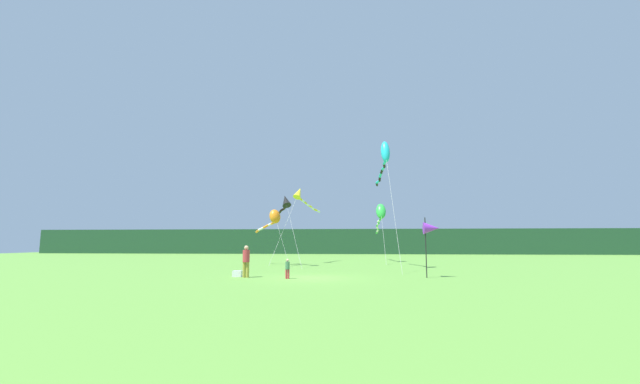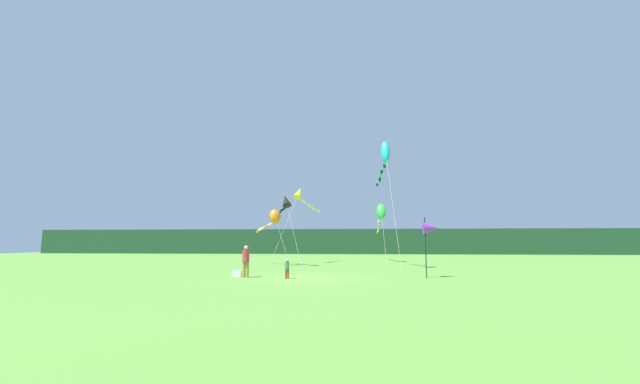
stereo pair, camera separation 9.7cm
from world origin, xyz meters
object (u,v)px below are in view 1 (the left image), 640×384
object	(u,v)px
kite_black	(284,203)
kite_green	(380,214)
banner_flag_pole	(431,229)
kite_orange	(274,218)
cooler_box	(238,274)
person_adult	(246,260)
kite_cyan	(384,157)
person_child	(287,268)
kite_yellow	(301,196)

from	to	relation	value
kite_black	kite_green	size ratio (longest dim) A/B	0.62
banner_flag_pole	kite_orange	size ratio (longest dim) A/B	0.69
cooler_box	person_adult	bearing A→B (deg)	-36.40
person_adult	kite_cyan	xyz separation A→B (m)	(8.69, 7.93, 7.65)
person_adult	person_child	bearing A→B (deg)	-12.08
person_adult	kite_cyan	distance (m)	14.03
kite_cyan	kite_black	bearing A→B (deg)	162.36
cooler_box	kite_orange	distance (m)	11.62
cooler_box	kite_black	bearing A→B (deg)	84.88
person_child	banner_flag_pole	xyz separation A→B (m)	(8.22, 1.32, 2.20)
person_child	kite_orange	size ratio (longest dim) A/B	0.22
kite_cyan	kite_yellow	world-z (taller)	kite_cyan
cooler_box	banner_flag_pole	xyz separation A→B (m)	(11.38, 0.31, 2.63)
person_child	kite_orange	distance (m)	12.88
kite_cyan	kite_orange	bearing A→B (deg)	159.96
person_adult	person_child	world-z (taller)	person_adult
cooler_box	kite_black	world-z (taller)	kite_black
kite_cyan	kite_yellow	size ratio (longest dim) A/B	1.18
kite_green	kite_yellow	distance (m)	8.65
cooler_box	kite_orange	bearing A→B (deg)	90.86
kite_yellow	banner_flag_pole	bearing A→B (deg)	-56.44
kite_yellow	kite_orange	world-z (taller)	kite_yellow
banner_flag_pole	kite_yellow	size ratio (longest dim) A/B	0.41
kite_green	kite_cyan	bearing A→B (deg)	-91.46
person_adult	kite_orange	distance (m)	11.83
kite_green	kite_yellow	xyz separation A→B (m)	(-7.91, -3.08, 1.61)
cooler_box	kite_yellow	xyz separation A→B (m)	(1.67, 14.96, 6.38)
kite_orange	kite_cyan	bearing A→B (deg)	-20.04
kite_black	kite_green	xyz separation A→B (m)	(8.68, 7.90, -0.39)
kite_black	kite_green	bearing A→B (deg)	42.34
kite_yellow	kite_orange	distance (m)	5.04
person_adult	banner_flag_pole	bearing A→B (deg)	4.13
person_adult	kite_yellow	bearing A→B (deg)	86.13
kite_cyan	kite_orange	xyz separation A→B (m)	(-9.48, 3.46, -4.52)
kite_black	kite_yellow	world-z (taller)	kite_yellow
kite_cyan	kite_green	distance (m)	11.22
kite_cyan	person_child	bearing A→B (deg)	-126.00
cooler_box	kite_green	xyz separation A→B (m)	(9.58, 18.04, 4.77)
person_adult	banner_flag_pole	xyz separation A→B (m)	(10.76, 0.78, 1.78)
kite_green	kite_orange	bearing A→B (deg)	-143.86
person_adult	kite_black	bearing A→B (deg)	88.47
cooler_box	kite_cyan	xyz separation A→B (m)	(9.31, 7.46, 8.50)
banner_flag_pole	person_child	bearing A→B (deg)	-170.89
person_child	cooler_box	distance (m)	3.35
kite_yellow	kite_orange	size ratio (longest dim) A/B	1.69
person_child	kite_black	size ratio (longest dim) A/B	0.17
cooler_box	banner_flag_pole	size ratio (longest dim) A/B	0.15
cooler_box	banner_flag_pole	world-z (taller)	banner_flag_pole
kite_cyan	kite_green	size ratio (longest dim) A/B	0.92
person_adult	cooler_box	distance (m)	1.15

